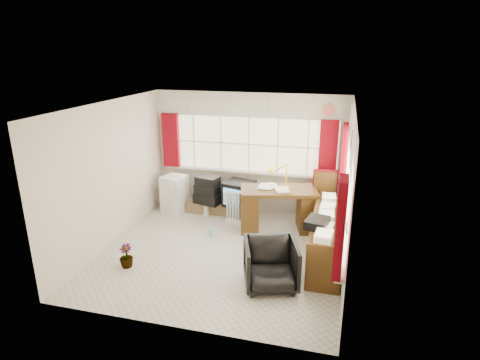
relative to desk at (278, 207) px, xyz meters
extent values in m
plane|color=beige|center=(-0.77, -1.18, -0.45)|extent=(4.00, 4.00, 0.00)
plane|color=beige|center=(-0.77, 0.82, 0.80)|extent=(4.00, 0.00, 4.00)
plane|color=beige|center=(-0.77, -3.18, 0.80)|extent=(4.00, 0.00, 4.00)
plane|color=beige|center=(-2.77, -1.18, 0.80)|extent=(0.00, 4.00, 4.00)
plane|color=beige|center=(1.23, -1.18, 0.80)|extent=(0.00, 4.00, 4.00)
plane|color=white|center=(-0.77, -1.18, 2.05)|extent=(4.00, 4.00, 0.00)
plane|color=#FAEFC5|center=(-0.77, 0.80, 1.00)|extent=(3.60, 0.00, 3.60)
cube|color=white|center=(-0.77, 0.76, 0.42)|extent=(3.70, 0.12, 0.05)
cube|color=white|center=(-1.97, 0.79, 1.00)|extent=(0.03, 0.02, 1.10)
cube|color=white|center=(-1.37, 0.79, 1.00)|extent=(0.03, 0.02, 1.10)
cube|color=white|center=(-0.77, 0.79, 1.00)|extent=(0.03, 0.02, 1.10)
cube|color=white|center=(-0.17, 0.79, 1.00)|extent=(0.03, 0.02, 1.10)
cube|color=white|center=(0.43, 0.79, 1.00)|extent=(0.03, 0.02, 1.10)
plane|color=#FAEFC5|center=(1.21, -1.18, 1.00)|extent=(0.00, 3.60, 3.60)
cube|color=white|center=(1.17, -1.18, 0.42)|extent=(0.12, 3.70, 0.05)
cube|color=white|center=(1.20, -2.38, 1.00)|extent=(0.02, 0.03, 1.10)
cube|color=white|center=(1.20, -1.78, 1.00)|extent=(0.02, 0.03, 1.10)
cube|color=white|center=(1.20, -1.18, 1.00)|extent=(0.02, 0.03, 1.10)
cube|color=white|center=(1.20, -0.58, 1.00)|extent=(0.02, 0.03, 1.10)
cube|color=white|center=(1.20, 0.02, 1.00)|extent=(0.02, 0.03, 1.10)
cube|color=maroon|center=(-2.47, 0.72, 1.00)|extent=(0.35, 0.10, 1.15)
cube|color=maroon|center=(0.83, 0.72, 1.00)|extent=(0.35, 0.10, 1.15)
cube|color=maroon|center=(1.13, 0.42, 1.00)|extent=(0.10, 0.35, 1.15)
cube|color=maroon|center=(1.13, -2.88, 1.00)|extent=(0.10, 0.35, 1.15)
cube|color=silver|center=(-0.77, 0.78, 1.80)|extent=(3.95, 0.08, 0.48)
cube|color=silver|center=(1.19, -1.18, 1.80)|extent=(0.08, 3.95, 0.48)
cube|color=#492E11|center=(0.00, 0.00, 0.33)|extent=(1.55, 1.03, 0.07)
cube|color=#492E11|center=(-0.53, -0.13, -0.08)|extent=(0.47, 0.70, 0.75)
cube|color=#492E11|center=(0.53, 0.13, -0.08)|extent=(0.47, 0.70, 0.75)
cube|color=white|center=(0.00, 0.00, 0.38)|extent=(0.31, 0.38, 0.02)
cube|color=white|center=(0.00, 0.00, 0.38)|extent=(0.31, 0.38, 0.02)
cube|color=white|center=(0.00, 0.00, 0.39)|extent=(0.31, 0.38, 0.02)
cube|color=white|center=(0.00, 0.00, 0.39)|extent=(0.31, 0.38, 0.02)
cylinder|color=yellow|center=(0.12, 0.10, 0.38)|extent=(0.11, 0.11, 0.02)
cylinder|color=yellow|center=(0.12, 0.10, 0.59)|extent=(0.03, 0.03, 0.42)
cone|color=yellow|center=(0.12, 0.10, 0.75)|extent=(0.19, 0.16, 0.17)
cube|color=black|center=(0.85, 0.14, -0.43)|extent=(0.52, 0.52, 0.04)
cylinder|color=silver|center=(0.85, 0.14, -0.18)|extent=(0.06, 0.06, 0.55)
cube|color=#492E11|center=(0.85, 0.14, 0.10)|extent=(0.51, 0.49, 0.06)
cube|color=#492E11|center=(0.83, 0.37, 0.40)|extent=(0.43, 0.09, 0.53)
cube|color=maroon|center=(0.83, 0.37, 0.42)|extent=(0.47, 0.10, 0.55)
imported|color=black|center=(0.22, -1.96, -0.10)|extent=(0.95, 0.96, 0.70)
cube|color=white|center=(-0.83, 0.06, -0.41)|extent=(0.46, 0.27, 0.09)
cube|color=white|center=(-1.02, 0.10, -0.09)|extent=(0.06, 0.13, 0.56)
cube|color=white|center=(-0.95, 0.09, -0.09)|extent=(0.06, 0.13, 0.56)
cube|color=white|center=(-0.89, 0.07, -0.09)|extent=(0.06, 0.13, 0.56)
cube|color=white|center=(-0.83, 0.06, -0.09)|extent=(0.06, 0.13, 0.56)
cube|color=white|center=(-0.76, 0.04, -0.09)|extent=(0.06, 0.13, 0.56)
cube|color=white|center=(-0.70, 0.03, -0.09)|extent=(0.06, 0.13, 0.56)
cube|color=white|center=(-0.64, 0.01, -0.09)|extent=(0.06, 0.13, 0.56)
cube|color=#492E11|center=(0.96, -0.98, -0.08)|extent=(0.50, 2.00, 0.75)
cube|color=white|center=(0.93, -1.78, 0.35)|extent=(0.24, 0.32, 0.10)
cube|color=white|center=(0.93, -1.38, 0.35)|extent=(0.24, 0.32, 0.10)
cube|color=white|center=(0.93, -0.98, 0.35)|extent=(0.24, 0.32, 0.10)
cube|color=white|center=(0.93, -0.58, 0.35)|extent=(0.24, 0.32, 0.10)
cube|color=white|center=(0.93, -0.18, 0.35)|extent=(0.24, 0.32, 0.10)
cube|color=black|center=(0.81, -1.37, 0.36)|extent=(0.39, 0.46, 0.13)
cube|color=olive|center=(-1.32, 0.54, -0.33)|extent=(1.40, 0.50, 0.25)
cube|color=black|center=(-0.88, 0.39, 0.05)|extent=(0.67, 0.63, 0.51)
cube|color=#4F97E1|center=(-0.94, 0.14, 0.05)|extent=(0.42, 0.12, 0.35)
cube|color=black|center=(-1.53, 0.36, -0.10)|extent=(0.62, 0.48, 0.20)
cube|color=black|center=(-1.53, 0.36, 0.09)|extent=(0.57, 0.45, 0.19)
cube|color=black|center=(-1.53, 0.36, 0.28)|extent=(0.52, 0.42, 0.18)
cube|color=white|center=(-2.28, 0.35, -0.06)|extent=(0.55, 0.55, 0.78)
cube|color=silver|center=(-2.13, 0.08, 0.05)|extent=(0.02, 0.02, 0.41)
imported|color=silver|center=(-1.54, 0.23, -0.31)|extent=(0.16, 0.16, 0.29)
imported|color=#80BFBC|center=(-1.12, -0.62, -0.35)|extent=(0.13, 0.13, 0.21)
imported|color=black|center=(-2.10, -2.01, -0.26)|extent=(0.24, 0.24, 0.39)
camera|label=1|loc=(1.07, -7.04, 2.88)|focal=30.00mm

